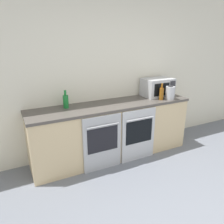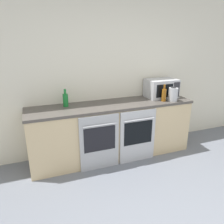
# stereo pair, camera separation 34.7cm
# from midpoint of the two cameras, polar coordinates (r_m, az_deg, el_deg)

# --- Properties ---
(wall_back) EXTENTS (10.00, 0.06, 2.60)m
(wall_back) POSITION_cam_midpoint_polar(r_m,az_deg,el_deg) (3.64, 0.94, 9.48)
(wall_back) COLOR silver
(wall_back) RESTS_ON ground_plane
(counter_back) EXTENTS (2.64, 0.62, 0.90)m
(counter_back) POSITION_cam_midpoint_polar(r_m,az_deg,el_deg) (3.59, 2.80, -4.82)
(counter_back) COLOR #D1B789
(counter_back) RESTS_ON ground_plane
(oven_left) EXTENTS (0.60, 0.06, 0.85)m
(oven_left) POSITION_cam_midpoint_polar(r_m,az_deg,el_deg) (3.22, -0.17, -8.03)
(oven_left) COLOR #A8AAAF
(oven_left) RESTS_ON ground_plane
(oven_right) EXTENTS (0.60, 0.06, 0.85)m
(oven_right) POSITION_cam_midpoint_polar(r_m,az_deg,el_deg) (3.47, 9.61, -6.27)
(oven_right) COLOR #B7BABF
(oven_right) RESTS_ON ground_plane
(microwave) EXTENTS (0.52, 0.36, 0.31)m
(microwave) POSITION_cam_midpoint_polar(r_m,az_deg,el_deg) (3.93, 15.24, 5.97)
(microwave) COLOR #B7BABF
(microwave) RESTS_ON counter_back
(bottle_amber) EXTENTS (0.07, 0.07, 0.28)m
(bottle_amber) POSITION_cam_midpoint_polar(r_m,az_deg,el_deg) (3.69, 16.07, 4.33)
(bottle_amber) COLOR #8C5114
(bottle_amber) RESTS_ON counter_back
(bottle_green) EXTENTS (0.08, 0.08, 0.27)m
(bottle_green) POSITION_cam_midpoint_polar(r_m,az_deg,el_deg) (3.31, -9.14, 3.14)
(bottle_green) COLOR #19722D
(bottle_green) RESTS_ON counter_back
(kettle) EXTENTS (0.15, 0.15, 0.23)m
(kettle) POSITION_cam_midpoint_polar(r_m,az_deg,el_deg) (3.75, 18.27, 4.36)
(kettle) COLOR #B7BABF
(kettle) RESTS_ON counter_back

